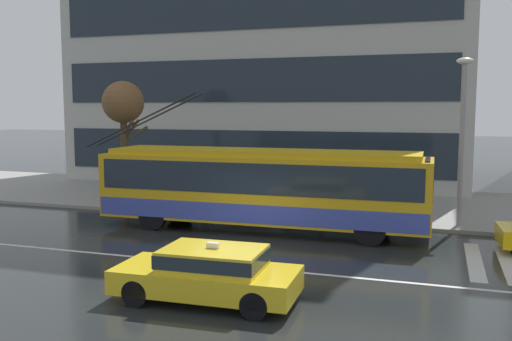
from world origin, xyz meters
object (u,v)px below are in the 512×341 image
(pedestrian_waiting_by_pole, at_px, (401,175))
(trolleybus, at_px, (262,186))
(pedestrian_walking_past, at_px, (187,170))
(street_lamp, at_px, (462,126))
(street_tree_bare, at_px, (123,105))
(bus_shelter, at_px, (243,166))
(pedestrian_at_shelter, at_px, (321,177))
(pedestrian_approaching_curb, at_px, (248,168))
(taxi_oncoming_near, at_px, (209,272))

(pedestrian_waiting_by_pole, bearing_deg, trolleybus, -137.64)
(pedestrian_walking_past, bearing_deg, street_lamp, -3.25)
(street_lamp, height_order, street_tree_bare, street_lamp)
(bus_shelter, relative_size, street_lamp, 0.60)
(trolleybus, distance_m, pedestrian_waiting_by_pole, 6.25)
(pedestrian_at_shelter, height_order, street_lamp, street_lamp)
(bus_shelter, xyz_separation_m, pedestrian_waiting_by_pole, (6.62, 0.64, -0.24))
(pedestrian_walking_past, distance_m, pedestrian_waiting_by_pole, 9.15)
(bus_shelter, height_order, pedestrian_waiting_by_pole, bus_shelter)
(pedestrian_approaching_curb, xyz_separation_m, pedestrian_waiting_by_pole, (6.71, -0.38, -0.01))
(pedestrian_waiting_by_pole, distance_m, street_tree_bare, 12.88)
(pedestrian_approaching_curb, xyz_separation_m, pedestrian_walking_past, (-2.38, -1.45, 0.00))
(street_lamp, xyz_separation_m, street_tree_bare, (-14.78, 1.18, 0.78))
(street_tree_bare, bearing_deg, bus_shelter, -1.01)
(trolleybus, xyz_separation_m, pedestrian_waiting_by_pole, (4.62, 4.21, 0.10))
(taxi_oncoming_near, xyz_separation_m, pedestrian_approaching_curb, (-3.25, 12.15, 1.03))
(bus_shelter, bearing_deg, pedestrian_walking_past, -170.00)
(taxi_oncoming_near, relative_size, street_tree_bare, 0.77)
(trolleybus, relative_size, street_tree_bare, 2.35)
(pedestrian_waiting_by_pole, bearing_deg, pedestrian_at_shelter, -146.63)
(pedestrian_approaching_curb, height_order, pedestrian_walking_past, pedestrian_walking_past)
(street_lamp, relative_size, street_tree_bare, 1.10)
(taxi_oncoming_near, xyz_separation_m, pedestrian_waiting_by_pole, (3.46, 11.78, 1.02))
(pedestrian_at_shelter, height_order, pedestrian_waiting_by_pole, pedestrian_at_shelter)
(taxi_oncoming_near, bearing_deg, bus_shelter, 105.80)
(street_tree_bare, bearing_deg, trolleybus, -24.86)
(trolleybus, bearing_deg, pedestrian_walking_past, 144.98)
(pedestrian_approaching_curb, bearing_deg, bus_shelter, -84.66)
(bus_shelter, height_order, pedestrian_approaching_curb, bus_shelter)
(taxi_oncoming_near, xyz_separation_m, street_lamp, (5.70, 10.06, 3.09))
(street_tree_bare, bearing_deg, street_lamp, -4.58)
(taxi_oncoming_near, bearing_deg, pedestrian_at_shelter, 86.76)
(pedestrian_at_shelter, xyz_separation_m, street_lamp, (5.14, 0.19, 2.03))
(taxi_oncoming_near, relative_size, pedestrian_at_shelter, 2.12)
(trolleybus, bearing_deg, bus_shelter, 119.24)
(pedestrian_walking_past, distance_m, street_lamp, 11.52)
(bus_shelter, xyz_separation_m, street_lamp, (8.85, -1.08, 1.83))
(street_lamp, bearing_deg, pedestrian_waiting_by_pole, 142.38)
(taxi_oncoming_near, distance_m, pedestrian_walking_past, 12.13)
(street_tree_bare, bearing_deg, pedestrian_at_shelter, -8.13)
(pedestrian_at_shelter, relative_size, pedestrian_waiting_by_pole, 1.02)
(pedestrian_walking_past, bearing_deg, street_tree_bare, 171.12)
(pedestrian_waiting_by_pole, xyz_separation_m, street_lamp, (2.23, -1.72, 2.07))
(street_tree_bare, bearing_deg, taxi_oncoming_near, -51.06)
(trolleybus, height_order, taxi_oncoming_near, trolleybus)
(trolleybus, xyz_separation_m, taxi_oncoming_near, (1.15, -7.57, -0.92))
(trolleybus, bearing_deg, pedestrian_waiting_by_pole, 42.36)
(bus_shelter, bearing_deg, street_lamp, -6.95)
(taxi_oncoming_near, distance_m, pedestrian_waiting_by_pole, 12.32)
(taxi_oncoming_near, distance_m, street_lamp, 11.97)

